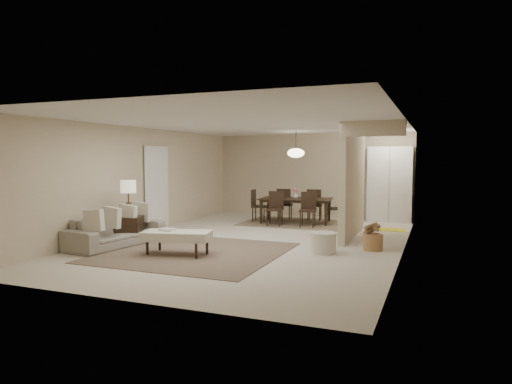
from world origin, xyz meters
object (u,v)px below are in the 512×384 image
at_px(wicker_basket, 373,242).
at_px(side_table, 129,230).
at_px(sofa, 116,231).
at_px(ottoman_bench, 177,236).
at_px(pantry_cabinet, 390,184).
at_px(round_pouf, 323,243).
at_px(dining_table, 295,211).

bearing_deg(wicker_basket, side_table, -166.93).
xyz_separation_m(sofa, ottoman_bench, (1.61, -0.30, 0.05)).
height_order(sofa, wicker_basket, sofa).
bearing_deg(pantry_cabinet, wicker_basket, -88.72).
height_order(ottoman_bench, round_pouf, ottoman_bench).
distance_m(pantry_cabinet, round_pouf, 5.03).
height_order(ottoman_bench, wicker_basket, ottoman_bench).
xyz_separation_m(round_pouf, dining_table, (-1.63, 3.63, 0.15)).
relative_size(sofa, dining_table, 1.08).
relative_size(sofa, ottoman_bench, 1.58).
height_order(ottoman_bench, side_table, side_table).
xyz_separation_m(pantry_cabinet, ottoman_bench, (-3.19, -6.06, -0.70)).
xyz_separation_m(ottoman_bench, wicker_basket, (3.29, 1.77, -0.19)).
xyz_separation_m(side_table, round_pouf, (4.01, 0.51, -0.09)).
height_order(side_table, wicker_basket, side_table).
xyz_separation_m(sofa, side_table, (0.05, 0.35, -0.03)).
bearing_deg(dining_table, wicker_basket, -57.51).
distance_m(pantry_cabinet, side_table, 7.24).
bearing_deg(ottoman_bench, wicker_basket, 14.64).
relative_size(pantry_cabinet, wicker_basket, 5.63).
bearing_deg(ottoman_bench, pantry_cabinet, 48.52).
relative_size(ottoman_bench, dining_table, 0.68).
bearing_deg(round_pouf, wicker_basket, 36.33).
bearing_deg(sofa, pantry_cabinet, -32.79).
xyz_separation_m(pantry_cabinet, sofa, (-4.80, -5.76, -0.75)).
distance_m(ottoman_bench, wicker_basket, 3.74).
bearing_deg(dining_table, round_pouf, -72.55).
bearing_deg(side_table, dining_table, 60.09).
xyz_separation_m(ottoman_bench, side_table, (-1.56, 0.65, -0.07)).
bearing_deg(dining_table, sofa, -125.20).
bearing_deg(sofa, dining_table, -21.44).
relative_size(pantry_cabinet, dining_table, 1.09).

